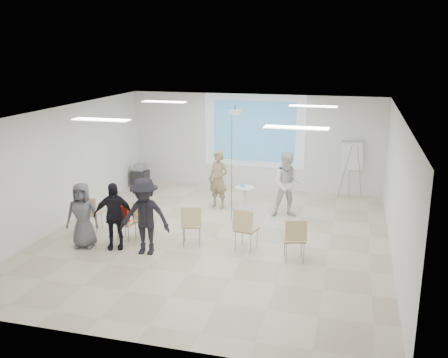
% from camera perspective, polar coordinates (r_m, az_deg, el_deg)
% --- Properties ---
extents(floor, '(8.00, 9.00, 0.10)m').
position_cam_1_polar(floor, '(12.01, -0.99, -6.96)').
color(floor, beige).
rests_on(floor, ground).
extents(ceiling, '(8.00, 9.00, 0.10)m').
position_cam_1_polar(ceiling, '(11.22, -1.06, 7.88)').
color(ceiling, white).
rests_on(ceiling, wall_back).
extents(wall_back, '(8.00, 0.10, 3.00)m').
position_cam_1_polar(wall_back, '(15.84, 3.50, 4.27)').
color(wall_back, silver).
rests_on(wall_back, floor).
extents(wall_left, '(0.10, 9.00, 3.00)m').
position_cam_1_polar(wall_left, '(13.19, -18.21, 1.35)').
color(wall_left, silver).
rests_on(wall_left, floor).
extents(wall_right, '(0.10, 9.00, 3.00)m').
position_cam_1_polar(wall_right, '(11.15, 19.43, -1.17)').
color(wall_right, silver).
rests_on(wall_right, floor).
extents(projection_halo, '(3.20, 0.01, 2.30)m').
position_cam_1_polar(projection_halo, '(15.71, 3.47, 5.48)').
color(projection_halo, silver).
rests_on(projection_halo, wall_back).
extents(projection_image, '(2.60, 0.01, 1.90)m').
position_cam_1_polar(projection_image, '(15.70, 3.46, 5.47)').
color(projection_image, teal).
rests_on(projection_image, wall_back).
extents(pedestal_table, '(0.55, 0.55, 0.65)m').
position_cam_1_polar(pedestal_table, '(13.96, 2.37, -1.99)').
color(pedestal_table, silver).
rests_on(pedestal_table, floor).
extents(player_left, '(0.78, 0.65, 1.85)m').
position_cam_1_polar(player_left, '(13.92, -0.65, 0.36)').
color(player_left, '#95825B').
rests_on(player_left, floor).
extents(player_right, '(1.10, 0.97, 1.95)m').
position_cam_1_polar(player_right, '(13.30, 7.33, -0.24)').
color(player_right, white).
rests_on(player_right, floor).
extents(controller_left, '(0.07, 0.12, 0.04)m').
position_cam_1_polar(controller_left, '(14.04, 0.33, 1.72)').
color(controller_left, silver).
rests_on(controller_left, player_left).
extents(controller_right, '(0.07, 0.12, 0.04)m').
position_cam_1_polar(controller_right, '(13.48, 6.77, 1.48)').
color(controller_right, white).
rests_on(controller_right, player_right).
extents(chair_far_left, '(0.44, 0.47, 0.88)m').
position_cam_1_polar(chair_far_left, '(12.66, -15.01, -3.56)').
color(chair_far_left, tan).
rests_on(chair_far_left, floor).
extents(chair_left_mid, '(0.44, 0.46, 0.81)m').
position_cam_1_polar(chair_left_mid, '(11.91, -11.31, -4.73)').
color(chair_left_mid, tan).
rests_on(chair_left_mid, floor).
extents(chair_left_inner, '(0.53, 0.55, 0.95)m').
position_cam_1_polar(chair_left_inner, '(11.85, -9.19, -4.30)').
color(chair_left_inner, tan).
rests_on(chair_left_inner, floor).
extents(chair_center, '(0.56, 0.58, 0.95)m').
position_cam_1_polar(chair_center, '(11.37, -3.74, -4.97)').
color(chair_center, tan).
rests_on(chair_center, floor).
extents(chair_right_inner, '(0.55, 0.57, 0.98)m').
position_cam_1_polar(chair_right_inner, '(11.06, 2.42, -5.46)').
color(chair_right_inner, tan).
rests_on(chair_right_inner, floor).
extents(chair_right_far, '(0.55, 0.58, 0.96)m').
position_cam_1_polar(chair_right_far, '(10.62, 8.12, -6.54)').
color(chair_right_far, tan).
rests_on(chair_right_far, floor).
extents(red_jacket, '(0.40, 0.15, 0.38)m').
position_cam_1_polar(red_jacket, '(11.70, -11.64, -3.86)').
color(red_jacket, '#A82114').
rests_on(red_jacket, chair_left_mid).
extents(laptop, '(0.39, 0.31, 0.03)m').
position_cam_1_polar(laptop, '(11.96, -9.05, -4.38)').
color(laptop, black).
rests_on(laptop, chair_left_inner).
extents(audience_left, '(1.16, 0.89, 1.76)m').
position_cam_1_polar(audience_left, '(11.39, -12.53, -3.60)').
color(audience_left, black).
rests_on(audience_left, floor).
extents(audience_mid, '(1.31, 0.78, 1.95)m').
position_cam_1_polar(audience_mid, '(10.93, -9.06, -3.67)').
color(audience_mid, black).
rests_on(audience_mid, floor).
extents(audience_outer, '(0.92, 0.71, 1.68)m').
position_cam_1_polar(audience_outer, '(11.65, -15.88, -3.59)').
color(audience_outer, '#595A5E').
rests_on(audience_outer, floor).
extents(flipchart_easel, '(0.73, 0.57, 1.76)m').
position_cam_1_polar(flipchart_easel, '(15.23, 14.41, 2.60)').
color(flipchart_easel, gray).
rests_on(flipchart_easel, floor).
extents(av_cart, '(0.51, 0.42, 0.74)m').
position_cam_1_polar(av_cart, '(16.42, -9.54, 0.34)').
color(av_cart, black).
rests_on(av_cart, floor).
extents(ceiling_projector, '(0.30, 0.25, 3.00)m').
position_cam_1_polar(ceiling_projector, '(12.68, 1.25, 7.05)').
color(ceiling_projector, white).
rests_on(ceiling_projector, ceiling).
extents(fluor_panel_nw, '(1.20, 0.30, 0.02)m').
position_cam_1_polar(fluor_panel_nw, '(13.76, -6.86, 8.76)').
color(fluor_panel_nw, white).
rests_on(fluor_panel_nw, ceiling).
extents(fluor_panel_ne, '(1.20, 0.30, 0.02)m').
position_cam_1_polar(fluor_panel_ne, '(12.84, 10.16, 8.19)').
color(fluor_panel_ne, white).
rests_on(fluor_panel_ne, ceiling).
extents(fluor_panel_sw, '(1.20, 0.30, 0.02)m').
position_cam_1_polar(fluor_panel_sw, '(10.61, -13.86, 6.60)').
color(fluor_panel_sw, white).
rests_on(fluor_panel_sw, ceiling).
extents(fluor_panel_se, '(1.20, 0.30, 0.02)m').
position_cam_1_polar(fluor_panel_se, '(9.38, 8.26, 5.83)').
color(fluor_panel_se, white).
rests_on(fluor_panel_se, ceiling).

